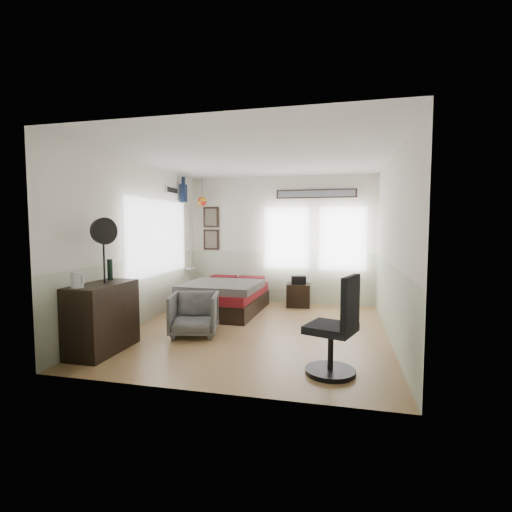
# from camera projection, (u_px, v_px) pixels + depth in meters

# --- Properties ---
(ground_plane) EXTENTS (4.00, 4.50, 0.01)m
(ground_plane) POSITION_uv_depth(u_px,v_px,m) (256.00, 331.00, 5.86)
(ground_plane) COLOR #A37C49
(room_shell) EXTENTS (4.02, 4.52, 2.71)m
(room_shell) POSITION_uv_depth(u_px,v_px,m) (254.00, 228.00, 5.93)
(room_shell) COLOR silver
(room_shell) RESTS_ON ground_plane
(wall_decor) EXTENTS (3.55, 1.32, 1.44)m
(wall_decor) POSITION_uv_depth(u_px,v_px,m) (227.00, 205.00, 7.84)
(wall_decor) COLOR #341F14
(wall_decor) RESTS_ON room_shell
(bed) EXTENTS (1.40, 1.90, 0.60)m
(bed) POSITION_uv_depth(u_px,v_px,m) (225.00, 297.00, 7.12)
(bed) COLOR black
(bed) RESTS_ON ground_plane
(dresser) EXTENTS (0.48, 1.00, 0.90)m
(dresser) POSITION_uv_depth(u_px,v_px,m) (103.00, 318.00, 4.84)
(dresser) COLOR black
(dresser) RESTS_ON ground_plane
(armchair) EXTENTS (0.83, 0.85, 0.64)m
(armchair) POSITION_uv_depth(u_px,v_px,m) (194.00, 314.00, 5.59)
(armchair) COLOR slate
(armchair) RESTS_ON ground_plane
(nightstand) EXTENTS (0.49, 0.40, 0.47)m
(nightstand) POSITION_uv_depth(u_px,v_px,m) (298.00, 295.00, 7.59)
(nightstand) COLOR black
(nightstand) RESTS_ON ground_plane
(task_chair) EXTENTS (0.63, 0.63, 1.12)m
(task_chair) POSITION_uv_depth(u_px,v_px,m) (336.00, 335.00, 4.06)
(task_chair) COLOR black
(task_chair) RESTS_ON ground_plane
(kettle) EXTENTS (0.17, 0.14, 0.19)m
(kettle) POSITION_uv_depth(u_px,v_px,m) (77.00, 280.00, 4.47)
(kettle) COLOR silver
(kettle) RESTS_ON dresser
(bottle) EXTENTS (0.07, 0.07, 0.29)m
(bottle) POSITION_uv_depth(u_px,v_px,m) (110.00, 270.00, 5.12)
(bottle) COLOR black
(bottle) RESTS_ON dresser
(stand_fan) EXTENTS (0.22, 0.33, 0.86)m
(stand_fan) POSITION_uv_depth(u_px,v_px,m) (104.00, 232.00, 4.81)
(stand_fan) COLOR black
(stand_fan) RESTS_ON dresser
(black_bag) EXTENTS (0.32, 0.24, 0.17)m
(black_bag) POSITION_uv_depth(u_px,v_px,m) (299.00, 280.00, 7.56)
(black_bag) COLOR black
(black_bag) RESTS_ON nightstand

